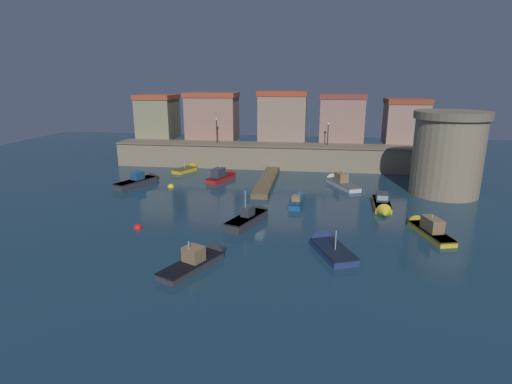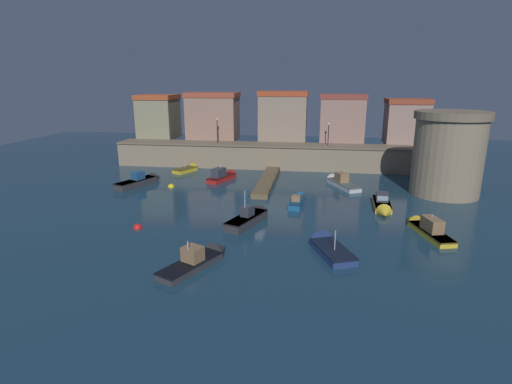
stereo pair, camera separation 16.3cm
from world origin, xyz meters
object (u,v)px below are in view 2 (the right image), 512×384
moored_boat_1 (326,245)px  moored_boat_8 (252,216)px  mooring_buoy_0 (171,187)px  quay_lamp_0 (217,126)px  fortress_tower (448,153)px  moored_boat_7 (339,181)px  quay_lamp_1 (329,130)px  moored_boat_4 (383,206)px  moored_boat_9 (224,175)px  moored_boat_2 (298,200)px  mooring_buoy_1 (138,228)px  moored_boat_3 (425,227)px  moored_boat_6 (189,169)px  moored_boat_0 (142,180)px  moored_boat_5 (202,258)px

moored_boat_1 → moored_boat_8: size_ratio=0.89×
moored_boat_1 → mooring_buoy_0: (-17.88, 15.71, -0.31)m
quay_lamp_0 → fortress_tower: bearing=-21.3°
moored_boat_1 → moored_boat_7: 19.86m
quay_lamp_1 → moored_boat_4: quay_lamp_1 is taller
fortress_tower → quay_lamp_1: fortress_tower is taller
fortress_tower → moored_boat_9: fortress_tower is taller
moored_boat_2 → moored_boat_4: size_ratio=0.87×
moored_boat_7 → moored_boat_9: moored_boat_9 is taller
moored_boat_1 → mooring_buoy_1: size_ratio=7.56×
mooring_buoy_0 → moored_boat_9: bearing=41.0°
moored_boat_4 → mooring_buoy_0: size_ratio=7.72×
moored_boat_3 → moored_boat_6: moored_boat_6 is taller
quay_lamp_0 → moored_boat_7: bearing=-26.8°
moored_boat_0 → moored_boat_4: moored_boat_0 is taller
moored_boat_1 → moored_boat_6: moored_boat_1 is taller
quay_lamp_0 → moored_boat_7: 19.83m
moored_boat_7 → mooring_buoy_0: bearing=75.7°
moored_boat_9 → quay_lamp_1: bearing=-37.7°
quay_lamp_0 → quay_lamp_1: bearing=0.0°
moored_boat_4 → mooring_buoy_1: 23.15m
moored_boat_9 → mooring_buoy_0: (-5.38, -4.67, -0.52)m
quay_lamp_1 → moored_boat_1: 28.86m
moored_boat_0 → mooring_buoy_0: size_ratio=8.70×
moored_boat_2 → moored_boat_8: moored_boat_8 is taller
moored_boat_8 → moored_boat_1: bearing=-107.8°
moored_boat_4 → moored_boat_9: bearing=-114.9°
moored_boat_4 → moored_boat_7: size_ratio=0.87×
moored_boat_4 → moored_boat_5: moored_boat_5 is taller
mooring_buoy_0 → moored_boat_4: bearing=-12.4°
quay_lamp_0 → mooring_buoy_1: size_ratio=4.51×
moored_boat_1 → moored_boat_7: size_ratio=0.83×
moored_boat_1 → moored_boat_2: bearing=-9.1°
fortress_tower → moored_boat_8: size_ratio=1.38×
moored_boat_1 → moored_boat_7: bearing=-27.5°
quay_lamp_1 → moored_boat_6: 20.07m
moored_boat_9 → mooring_buoy_0: size_ratio=7.50×
fortress_tower → moored_boat_7: size_ratio=1.29×
quay_lamp_0 → moored_boat_1: quay_lamp_0 is taller
quay_lamp_1 → moored_boat_5: quay_lamp_1 is taller
quay_lamp_0 → moored_boat_4: quay_lamp_0 is taller
fortress_tower → moored_boat_7: fortress_tower is taller
moored_boat_8 → moored_boat_5: bearing=-172.2°
quay_lamp_0 → moored_boat_3: 33.66m
moored_boat_6 → mooring_buoy_0: 8.80m
quay_lamp_0 → moored_boat_8: 25.30m
moored_boat_3 → moored_boat_5: 18.89m
moored_boat_1 → moored_boat_3: 9.56m
fortress_tower → moored_boat_7: (-11.33, 2.46, -4.16)m
mooring_buoy_0 → moored_boat_6: bearing=93.6°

